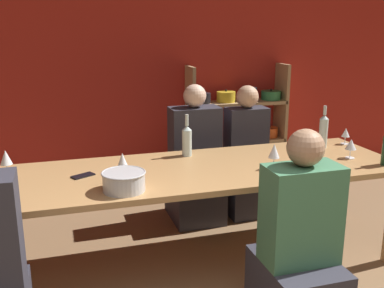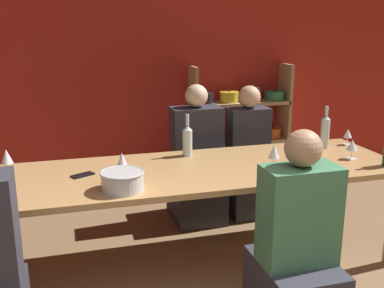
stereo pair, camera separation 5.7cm
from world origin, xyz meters
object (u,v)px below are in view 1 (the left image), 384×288
Objects in this scene: wine_glass_white_b at (123,160)px; person_far_b at (195,171)px; mixing_bowl at (124,181)px; wine_glass_empty_a at (304,160)px; cell_phone at (83,176)px; person_far_a at (245,167)px; dining_table at (196,178)px; wine_bottle_green at (187,140)px; wine_glass_white_a at (346,133)px; wine_glass_red_b at (274,152)px; wine_glass_empty_b at (6,158)px; shelf_unit at (238,135)px; person_near_b at (298,259)px; wine_bottle_amber at (323,131)px; wine_glass_white_c at (307,136)px; wine_glass_red_a at (351,145)px.

person_far_b reaches higher than wine_glass_white_b.
wine_glass_empty_a is at bearing -4.25° from mixing_bowl.
person_far_a is (1.50, 0.76, -0.31)m from cell_phone.
person_far_a is (1.24, 0.80, -0.41)m from wine_glass_white_b.
cell_phone reaches higher than dining_table.
wine_bottle_green is 2.05× the size of wine_glass_empty_a.
wine_glass_red_b reaches higher than wine_glass_white_a.
mixing_bowl is 0.89m from wine_glass_empty_b.
cell_phone is at bearing 123.05° from mixing_bowl.
wine_glass_empty_a is (-0.40, -2.09, 0.35)m from shelf_unit.
wine_bottle_green is at bearing 34.42° from person_far_a.
wine_glass_white_a is 0.12× the size of person_near_b.
person_far_b is (-0.28, 0.97, -0.43)m from wine_glass_red_b.
wine_glass_red_b reaches higher than wine_glass_empty_a.
wine_glass_red_b is at bearing -153.94° from wine_glass_white_a.
wine_glass_white_a is at bearing 39.86° from wine_glass_empty_a.
person_far_b is at bearing 147.78° from wine_bottle_amber.
shelf_unit reaches higher than wine_bottle_green.
wine_bottle_green is 0.27× the size of person_near_b.
cell_phone is at bearing -174.68° from wine_bottle_amber.
shelf_unit reaches higher than wine_glass_white_b.
person_far_b reaches higher than wine_glass_empty_b.
wine_bottle_green reaches higher than wine_glass_empty_b.
dining_table is at bearing 47.67° from person_far_a.
person_near_b is at bearing -127.16° from wine_bottle_amber.
wine_glass_empty_b is 1.98m from person_near_b.
wine_glass_empty_b reaches higher than wine_glass_white_b.
shelf_unit is at bearing 54.15° from wine_bottle_green.
dining_table is 2.48× the size of person_near_b.
wine_bottle_green is (0.58, 0.61, 0.06)m from mixing_bowl.
wine_bottle_green reaches higher than dining_table.
cell_phone is (-0.22, 0.34, -0.06)m from mixing_bowl.
mixing_bowl is at bearing -133.15° from wine_bottle_green.
wine_glass_red_b is 1.10m from person_far_b.
person_far_a reaches higher than wine_glass_empty_a.
wine_glass_white_c is 1.12× the size of cell_phone.
mixing_bowl is 1.79m from wine_bottle_amber.
wine_glass_red_a is 0.12× the size of person_near_b.
wine_glass_white_c reaches higher than cell_phone.
dining_table is 0.76m from wine_glass_empty_a.
wine_glass_white_c is 2.22m from wine_glass_empty_b.
dining_table is 9.15× the size of wine_bottle_green.
dining_table is 16.69× the size of wine_glass_red_b.
person_far_a is at bearing 126.56° from wine_bottle_amber.
wine_glass_red_b is at bearing -174.54° from wine_glass_red_a.
wine_glass_white_a is 0.90× the size of wine_glass_white_b.
wine_glass_red_a is 0.80× the size of wine_glass_white_c.
wine_bottle_amber reaches higher than wine_glass_red_a.
person_far_a is at bearing 47.67° from dining_table.
shelf_unit is at bearing 42.64° from cell_phone.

